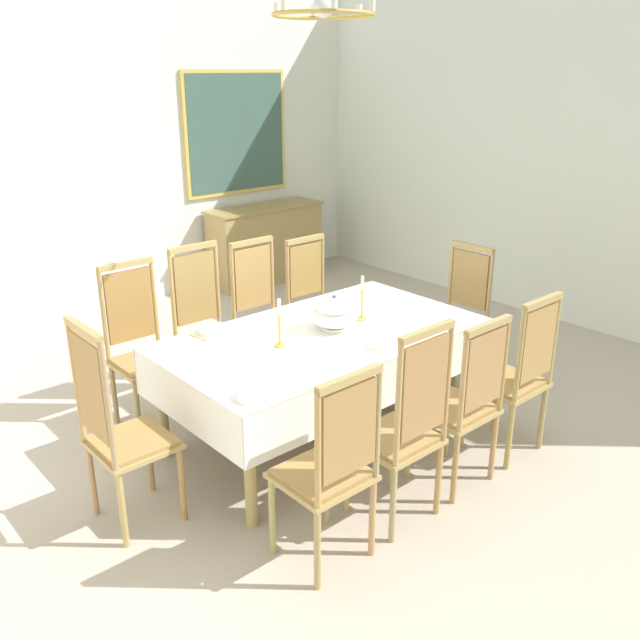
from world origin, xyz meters
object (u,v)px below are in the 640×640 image
spoon_primary (195,336)px  chandelier (323,12)px  chair_head_east (458,311)px  bowl_far_left (252,395)px  chair_north_a (141,345)px  chair_south_b (405,425)px  chair_north_b (206,326)px  bowl_near_left (214,329)px  candlestick_west (279,328)px  chair_north_c (263,312)px  chair_south_a (331,465)px  spoon_secondary (393,338)px  dining_table (323,343)px  chair_head_west (118,427)px  candlestick_east (362,303)px  bowl_near_right (382,342)px  framed_painting (236,133)px  sideboard (265,244)px  chair_south_d (516,374)px  soup_tureen (334,313)px  chair_north_d (315,300)px

spoon_primary → chandelier: bearing=-43.1°
chair_head_east → bowl_far_left: (-2.39, -0.47, 0.22)m
chair_north_a → chair_south_b: size_ratio=0.98×
chair_south_b → chair_north_b: chair_north_b is taller
chair_head_east → bowl_near_left: (-2.02, 0.48, 0.22)m
chair_north_b → candlestick_west: bearing=85.8°
chair_north_c → chair_south_a: bearing=61.8°
chair_north_b → spoon_secondary: (0.56, -1.38, 0.17)m
candlestick_west → bowl_near_left: candlestick_west is taller
chandelier → chair_north_b: bearing=106.2°
dining_table → chair_head_west: size_ratio=1.74×
chair_south_a → candlestick_east: bearing=39.9°
chair_south_b → bowl_near_right: 0.75m
bowl_near_right → framed_painting: bearing=67.3°
chair_head_east → chair_south_a: bearing=113.4°
spoon_primary → framed_painting: bearing=44.1°
candlestick_east → chair_north_b: bearing=123.2°
sideboard → chair_head_west: bearing=43.3°
dining_table → chair_head_west: chair_head_west is taller
chair_north_b → chandelier: chandelier is taller
dining_table → spoon_primary: spoon_primary is taller
chandelier → chair_head_west: bearing=-180.0°
spoon_primary → candlestick_west: bearing=-64.4°
chair_south_a → chair_north_a: chair_north_a is taller
chair_south_d → chair_head_west: 2.48m
chair_head_east → framed_painting: 3.66m
chair_south_b → candlestick_east: size_ratio=3.76×
chair_south_d → chair_head_west: bearing=156.3°
chair_south_d → bowl_near_left: size_ratio=5.64×
chair_south_a → bowl_near_right: bearing=31.2°
dining_table → chair_head_west: bearing=-180.0°
chair_north_c → spoon_secondary: bearing=91.2°
chair_head_west → bowl_near_left: chair_head_west is taller
soup_tureen → bowl_far_left: soup_tureen is taller
chair_north_c → soup_tureen: bearing=82.1°
candlestick_east → sideboard: 3.59m
chair_head_west → bowl_near_right: size_ratio=6.14×
dining_table → chair_south_b: bearing=-106.2°
chair_head_east → soup_tureen: (-1.37, -0.00, 0.32)m
chair_south_a → chair_south_d: size_ratio=0.99×
dining_table → chair_head_west: (-1.48, -0.00, -0.08)m
dining_table → candlestick_east: size_ratio=6.66×
chair_south_d → chair_head_west: size_ratio=0.91×
chair_north_c → soup_tureen: 1.05m
chair_south_d → candlestick_east: chair_south_d is taller
spoon_secondary → chair_north_a: bearing=137.5°
chair_south_a → chair_north_a: (-0.00, 1.99, 0.02)m
chair_north_d → dining_table: bearing=51.4°
chair_south_b → chair_north_b: size_ratio=1.00×
chair_head_east → candlestick_east: chair_head_east is taller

